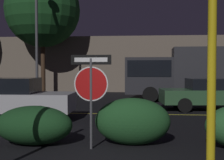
% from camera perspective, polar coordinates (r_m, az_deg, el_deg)
% --- Properties ---
extents(road_center_stripe, '(32.13, 0.12, 0.01)m').
position_cam_1_polar(road_center_stripe, '(12.60, 1.89, -6.21)').
color(road_center_stripe, gold).
rests_on(road_center_stripe, ground_plane).
extents(stop_sign, '(0.93, 0.09, 2.15)m').
position_cam_1_polar(stop_sign, '(7.08, -3.86, -0.55)').
color(stop_sign, '#4C4C51').
rests_on(stop_sign, ground_plane).
extents(yellow_pole_right, '(0.15, 0.15, 3.25)m').
position_cam_1_polar(yellow_pole_right, '(5.75, 17.75, -0.13)').
color(yellow_pole_right, yellow).
rests_on(yellow_pole_right, ground_plane).
extents(hedge_bush_1, '(1.88, 1.18, 0.94)m').
position_cam_1_polar(hedge_bush_1, '(7.82, -14.10, -8.02)').
color(hedge_bush_1, '#19421E').
rests_on(hedge_bush_1, ground_plane).
extents(hedge_bush_2, '(1.81, 0.98, 1.13)m').
position_cam_1_polar(hedge_bush_2, '(7.59, 3.78, -7.54)').
color(hedge_bush_2, '#1E4C23').
rests_on(hedge_bush_2, ground_plane).
extents(passing_car_1, '(5.03, 1.91, 1.49)m').
position_cam_1_polar(passing_car_1, '(11.92, -18.75, -3.24)').
color(passing_car_1, silver).
rests_on(passing_car_1, ground_plane).
extents(passing_car_2, '(4.60, 2.14, 1.38)m').
position_cam_1_polar(passing_car_2, '(14.44, 17.60, -2.46)').
color(passing_car_2, '#335B38').
rests_on(passing_car_2, ground_plane).
extents(delivery_truck, '(6.98, 2.61, 2.98)m').
position_cam_1_polar(delivery_truck, '(18.04, 13.56, 1.38)').
color(delivery_truck, '#2D2D33').
rests_on(delivery_truck, ground_plane).
extents(street_lamp, '(0.51, 0.51, 7.51)m').
position_cam_1_polar(street_lamp, '(19.04, -13.66, 11.96)').
color(street_lamp, '#4C4C51').
rests_on(street_lamp, ground_plane).
extents(tree_1, '(5.35, 5.35, 8.70)m').
position_cam_1_polar(tree_1, '(23.40, -12.57, 12.40)').
color(tree_1, '#422D1E').
rests_on(tree_1, ground_plane).
extents(building_backdrop, '(25.27, 4.37, 4.29)m').
position_cam_1_polar(building_backdrop, '(25.89, 5.08, 2.86)').
color(building_backdrop, '#7A6B5B').
rests_on(building_backdrop, ground_plane).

